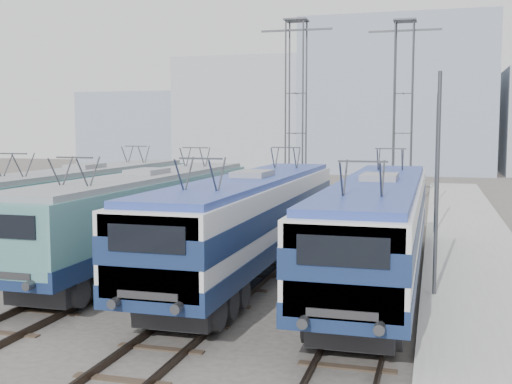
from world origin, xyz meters
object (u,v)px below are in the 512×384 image
object	(u,v)px
locomotive_far_left	(83,199)
mast_rear	(436,156)
locomotive_center_right	(251,214)
mast_mid	(436,166)
catenary_tower_west	(296,107)
mast_front	(437,189)
locomotive_far_right	(378,220)
catenary_tower_east	(403,107)
locomotive_center_left	(146,210)

from	to	relation	value
locomotive_far_left	mast_rear	xyz separation A→B (m)	(15.35, 18.22, 1.35)
locomotive_center_right	mast_mid	bearing A→B (deg)	57.67
locomotive_center_right	catenary_tower_west	distance (m)	18.69
mast_front	mast_rear	bearing A→B (deg)	90.00
mast_front	mast_rear	world-z (taller)	same
locomotive_far_right	catenary_tower_west	xyz separation A→B (m)	(-6.75, 18.32, 4.39)
locomotive_center_right	catenary_tower_east	xyz separation A→B (m)	(4.25, 20.03, 4.39)
locomotive_center_left	catenary_tower_west	bearing A→B (deg)	82.57
locomotive_far_left	locomotive_far_right	world-z (taller)	locomotive_far_right
mast_front	mast_mid	world-z (taller)	same
locomotive_center_left	mast_front	xyz separation A→B (m)	(10.85, -2.75, 1.33)
locomotive_center_left	locomotive_center_right	bearing A→B (deg)	-9.83
locomotive_center_right	mast_mid	size ratio (longest dim) A/B	2.52
locomotive_center_left	mast_front	bearing A→B (deg)	-14.21
locomotive_center_left	mast_rear	xyz separation A→B (m)	(10.85, 21.25, 1.33)
catenary_tower_east	locomotive_far_right	bearing A→B (deg)	-89.30
catenary_tower_east	mast_mid	xyz separation A→B (m)	(2.10, -10.00, -3.14)
locomotive_center_right	mast_front	distance (m)	6.76
locomotive_far_right	mast_front	size ratio (longest dim) A/B	2.51
mast_mid	mast_rear	bearing A→B (deg)	90.00
locomotive_far_left	locomotive_center_right	world-z (taller)	locomotive_center_right
mast_mid	locomotive_far_left	bearing A→B (deg)	-157.94
catenary_tower_west	mast_mid	xyz separation A→B (m)	(8.60, -8.00, -3.14)
catenary_tower_east	locomotive_center_right	bearing A→B (deg)	-101.98
locomotive_center_right	mast_front	size ratio (longest dim) A/B	2.52
locomotive_center_left	locomotive_far_right	bearing A→B (deg)	-6.75
locomotive_center_left	catenary_tower_east	distance (m)	21.62
catenary_tower_east	locomotive_far_left	bearing A→B (deg)	-129.24
locomotive_center_left	mast_front	distance (m)	11.27
locomotive_far_right	catenary_tower_east	bearing A→B (deg)	90.70
locomotive_center_right	locomotive_center_left	bearing A→B (deg)	170.17
locomotive_center_right	mast_front	xyz separation A→B (m)	(6.35, -1.97, 1.25)
locomotive_far_left	mast_rear	bearing A→B (deg)	49.89
locomotive_far_right	catenary_tower_west	world-z (taller)	catenary_tower_west
mast_front	mast_rear	distance (m)	24.00
locomotive_center_right	catenary_tower_east	bearing A→B (deg)	78.02
catenary_tower_west	locomotive_center_right	bearing A→B (deg)	-82.89
mast_mid	catenary_tower_west	bearing A→B (deg)	137.07
locomotive_center_right	locomotive_far_right	distance (m)	4.51
catenary_tower_east	mast_mid	distance (m)	10.69
locomotive_far_right	mast_mid	xyz separation A→B (m)	(1.85, 10.32, 1.25)
locomotive_far_left	mast_rear	size ratio (longest dim) A/B	2.45
locomotive_center_right	locomotive_far_left	bearing A→B (deg)	157.05
locomotive_far_left	locomotive_center_right	distance (m)	9.77
locomotive_center_left	catenary_tower_west	world-z (taller)	catenary_tower_west
locomotive_far_right	catenary_tower_east	xyz separation A→B (m)	(-0.25, 20.32, 4.39)
locomotive_far_right	mast_rear	bearing A→B (deg)	85.26
locomotive_far_left	catenary_tower_west	world-z (taller)	catenary_tower_west
catenary_tower_east	catenary_tower_west	bearing A→B (deg)	-162.90
locomotive_far_left	mast_mid	world-z (taller)	mast_mid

